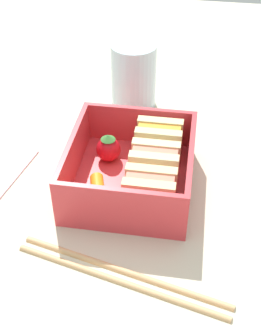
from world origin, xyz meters
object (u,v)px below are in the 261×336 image
object	(u,v)px
strawberry_far_left	(108,148)
sandwich_center_left	(154,165)
drinking_glass	(134,76)
chopstick_pair	(122,275)
sandwich_left	(159,141)
sandwich_center	(150,192)
carrot_stick_far_left	(98,190)

from	to	relation	value
strawberry_far_left	sandwich_center_left	bearing A→B (deg)	62.53
drinking_glass	sandwich_center_left	bearing A→B (deg)	15.92
sandwich_center_left	chopstick_pair	size ratio (longest dim) A/B	0.25
sandwich_left	sandwich_center	world-z (taller)	same
sandwich_center_left	carrot_stick_far_left	world-z (taller)	sandwich_center_left
carrot_stick_far_left	sandwich_center	bearing A→B (deg)	79.10
chopstick_pair	strawberry_far_left	bearing A→B (deg)	-165.00
drinking_glass	carrot_stick_far_left	bearing A→B (deg)	-2.23
sandwich_center_left	sandwich_center	distance (cm)	4.47
sandwich_center	chopstick_pair	size ratio (longest dim) A/B	0.25
sandwich_left	drinking_glass	world-z (taller)	drinking_glass
sandwich_center	chopstick_pair	world-z (taller)	sandwich_center
sandwich_left	strawberry_far_left	xyz separation A→B (cm)	(1.42, -5.86, -0.70)
strawberry_far_left	drinking_glass	distance (cm)	14.71
chopstick_pair	drinking_glass	size ratio (longest dim) A/B	2.32
sandwich_center	carrot_stick_far_left	size ratio (longest dim) A/B	1.31
sandwich_left	drinking_glass	size ratio (longest dim) A/B	0.59
strawberry_far_left	chopstick_pair	distance (cm)	16.79
sandwich_left	strawberry_far_left	size ratio (longest dim) A/B	1.53
sandwich_left	chopstick_pair	distance (cm)	17.81
strawberry_far_left	sandwich_left	bearing A→B (deg)	103.58
sandwich_left	sandwich_center_left	distance (cm)	4.47
strawberry_far_left	carrot_stick_far_left	bearing A→B (deg)	0.22
sandwich_center	sandwich_left	bearing A→B (deg)	180.00
strawberry_far_left	carrot_stick_far_left	distance (cm)	6.45
sandwich_center_left	sandwich_center	world-z (taller)	same
sandwich_left	chopstick_pair	xyz separation A→B (cm)	(17.46, -1.56, -3.14)
drinking_glass	sandwich_left	bearing A→B (deg)	20.91
sandwich_center_left	sandwich_left	bearing A→B (deg)	180.00
sandwich_left	sandwich_center_left	xyz separation A→B (cm)	(4.47, 0.00, 0.00)
sandwich_left	carrot_stick_far_left	xyz separation A→B (cm)	(7.81, -5.84, -1.54)
carrot_stick_far_left	drinking_glass	world-z (taller)	drinking_glass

